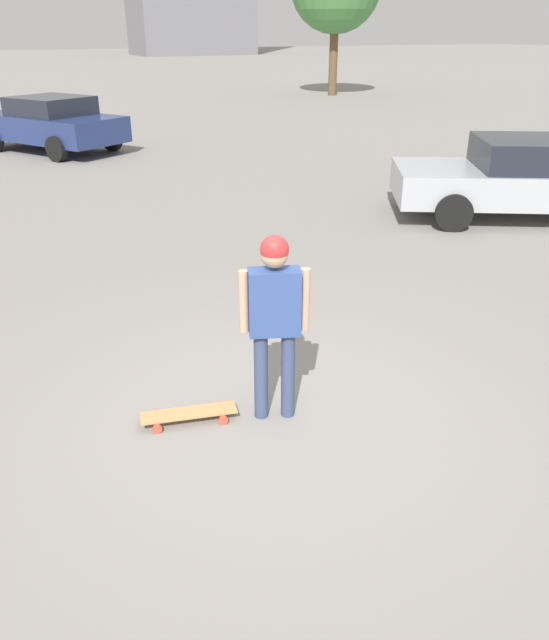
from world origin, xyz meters
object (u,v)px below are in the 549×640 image
Objects in this scene: person at (274,309)px; car_parked_near at (530,177)px; skateboard at (189,414)px; car_parked_far at (51,123)px.

person is 0.34× the size of car_parked_near.
person is 1.21m from skateboard.
car_parked_far is (1.08, 14.11, 0.68)m from skateboard.
car_parked_far is (-6.49, 10.68, 0.04)m from car_parked_near.
person is at bearing 148.12° from car_parked_far.
skateboard is 8.33m from car_parked_near.
car_parked_near is (7.56, 3.43, 0.64)m from skateboard.
car_parked_far reaches higher than car_parked_near.
car_parked_far is (0.37, 14.36, -0.27)m from person.
skateboard is at bearing 54.76° from car_parked_near.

